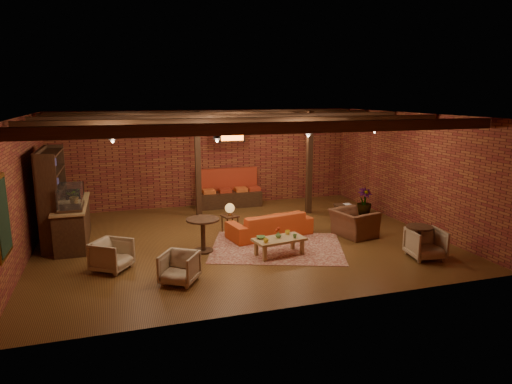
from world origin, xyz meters
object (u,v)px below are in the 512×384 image
object	(u,v)px
armchair_a	(112,254)
armchair_right	(354,219)
armchair_b	(179,266)
round_table_right	(419,236)
side_table_lamp	(230,210)
sofa	(270,224)
round_table_left	(203,229)
armchair_far	(426,242)
side_table_book	(345,206)
coffee_table	(279,240)
plant_tall	(366,175)

from	to	relation	value
armchair_a	armchair_right	size ratio (longest dim) A/B	0.68
armchair_b	round_table_right	size ratio (longest dim) A/B	0.97
side_table_lamp	sofa	bearing A→B (deg)	-32.93
round_table_left	round_table_right	xyz separation A→B (m)	(4.74, -1.76, -0.08)
sofa	armchair_right	bearing A→B (deg)	151.99
armchair_b	armchair_far	world-z (taller)	armchair_far
sofa	armchair_a	size ratio (longest dim) A/B	3.05
armchair_right	armchair_far	size ratio (longest dim) A/B	1.42
armchair_right	side_table_book	bearing A→B (deg)	-28.65
coffee_table	round_table_right	bearing A→B (deg)	-17.89
sofa	round_table_right	xyz separation A→B (m)	(2.83, -2.45, 0.15)
sofa	side_table_book	xyz separation A→B (m)	(2.44, 0.44, 0.20)
side_table_lamp	plant_tall	world-z (taller)	plant_tall
armchair_a	plant_tall	xyz separation A→B (m)	(7.56, 2.50, 0.89)
side_table_book	round_table_right	bearing A→B (deg)	-82.34
armchair_a	plant_tall	world-z (taller)	plant_tall
sofa	round_table_left	bearing A→B (deg)	8.65
armchair_far	plant_tall	distance (m)	4.02
side_table_lamp	armchair_right	bearing A→B (deg)	-22.17
armchair_right	round_table_right	bearing A→B (deg)	-171.74
sofa	side_table_book	bearing A→B (deg)	178.96
side_table_book	sofa	bearing A→B (deg)	-169.83
side_table_book	armchair_far	size ratio (longest dim) A/B	0.78
coffee_table	side_table_book	bearing A→B (deg)	34.79
armchair_a	coffee_table	bearing A→B (deg)	-58.33
sofa	side_table_lamp	size ratio (longest dim) A/B	2.72
round_table_left	armchair_right	xyz separation A→B (m)	(4.05, 0.05, -0.09)
armchair_a	armchair_b	bearing A→B (deg)	-95.88
armchair_a	side_table_book	size ratio (longest dim) A/B	1.23
round_table_right	plant_tall	distance (m)	3.84
side_table_lamp	round_table_left	distance (m)	1.63
armchair_b	round_table_right	world-z (taller)	round_table_right
side_table_lamp	armchair_far	world-z (taller)	side_table_lamp
side_table_lamp	armchair_right	world-z (taller)	armchair_right
coffee_table	armchair_right	size ratio (longest dim) A/B	1.19
sofa	armchair_right	xyz separation A→B (m)	(2.13, -0.64, 0.14)
round_table_left	armchair_b	bearing A→B (deg)	-115.53
coffee_table	armchair_a	xyz separation A→B (m)	(-3.73, 0.18, 0.00)
coffee_table	armchair_right	world-z (taller)	armchair_right
plant_tall	armchair_right	bearing A→B (deg)	-127.07
armchair_b	plant_tall	xyz separation A→B (m)	(6.27, 3.60, 0.91)
side_table_book	plant_tall	bearing A→B (deg)	35.66
side_table_lamp	round_table_right	xyz separation A→B (m)	(3.76, -3.06, -0.15)
coffee_table	armchair_b	xyz separation A→B (m)	(-2.44, -0.92, -0.02)
round_table_left	side_table_book	xyz separation A→B (m)	(4.36, 1.13, -0.03)
side_table_book	armchair_a	bearing A→B (deg)	-165.18
sofa	coffee_table	xyz separation A→B (m)	(-0.28, -1.45, 0.04)
armchair_a	armchair_far	bearing A→B (deg)	-66.76
armchair_far	plant_tall	size ratio (longest dim) A/B	0.30
armchair_b	round_table_right	xyz separation A→B (m)	(5.54, -0.09, 0.13)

